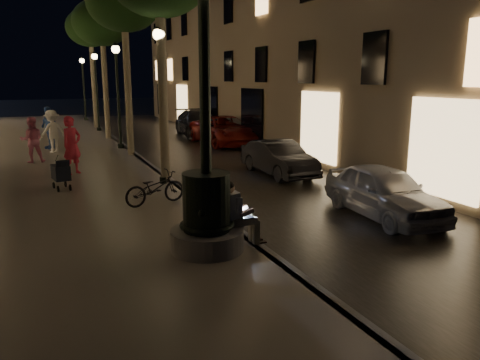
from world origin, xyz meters
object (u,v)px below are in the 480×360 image
lamp_curb_d (83,80)px  car_second (279,158)px  tree_far (90,29)px  bicycle (155,188)px  pedestrian_pink (32,140)px  lamp_curb_a (161,84)px  pedestrian_blue (49,128)px  tree_second (124,3)px  tree_third (102,23)px  seated_man_laptop (237,211)px  pedestrian_white (53,131)px  fountain_lamppost (207,198)px  car_front (384,191)px  lamp_curb_b (117,82)px  lamp_curb_c (96,81)px  pedestrian_red (72,145)px  stroller (61,173)px  car_rear (199,123)px  car_third (225,130)px

lamp_curb_d → car_second: size_ratio=1.29×
tree_far → bicycle: 21.20m
car_second → pedestrian_pink: (-8.03, 5.06, 0.46)m
tree_far → lamp_curb_a: bearing=-90.3°
pedestrian_blue → tree_second: bearing=15.1°
tree_far → lamp_curb_d: tree_far is taller
tree_third → car_second: bearing=-69.5°
seated_man_laptop → car_second: size_ratio=0.35×
tree_third → pedestrian_white: bearing=-125.7°
tree_far → pedestrian_white: tree_far is taller
fountain_lamppost → car_second: fountain_lamppost is taller
car_front → lamp_curb_a: bearing=134.9°
lamp_curb_a → lamp_curb_b: 8.00m
car_front → pedestrian_blue: size_ratio=1.96×
lamp_curb_c → car_front: lamp_curb_c is taller
pedestrian_red → pedestrian_white: 5.37m
lamp_curb_b → lamp_curb_d: size_ratio=1.00×
pedestrian_white → pedestrian_blue: (-0.10, 1.16, 0.05)m
stroller → pedestrian_blue: size_ratio=0.52×
stroller → bicycle: stroller is taller
pedestrian_pink → bicycle: (2.89, -7.93, -0.44)m
seated_man_laptop → stroller: seated_man_laptop is taller
tree_second → pedestrian_blue: 6.79m
tree_far → car_rear: 9.47m
fountain_lamppost → lamp_curb_b: 14.16m
tree_far → lamp_curb_b: (-0.08, -10.00, -3.20)m
pedestrian_pink → pedestrian_blue: (0.72, 3.56, 0.09)m
lamp_curb_b → lamp_curb_d: (0.00, 16.00, 0.00)m
fountain_lamppost → tree_second: size_ratio=0.70×
lamp_curb_a → car_rear: 13.83m
lamp_curb_c → car_rear: (5.32, -3.48, -2.47)m
lamp_curb_a → pedestrian_red: bearing=133.5°
lamp_curb_b → car_third: (5.44, 0.59, -2.51)m
bicycle → tree_third: bearing=-16.2°
car_front → pedestrian_blue: bearing=121.8°
car_front → seated_man_laptop: bearing=-163.4°
bicycle → stroller: bearing=25.7°
pedestrian_red → lamp_curb_c: bearing=44.6°
tree_far → tree_third: bearing=-90.8°
car_second → pedestrian_white: pedestrian_white is taller
stroller → car_rear: car_rear is taller
tree_third → lamp_curb_c: size_ratio=1.50×
pedestrian_red → pedestrian_white: bearing=59.6°
car_third → stroller: bearing=-137.0°
car_second → tree_second: bearing=126.4°
tree_second → pedestrian_pink: size_ratio=4.22×
stroller → pedestrian_pink: 5.31m
lamp_curb_c → pedestrian_white: bearing=-109.9°
tree_second → pedestrian_pink: tree_second is taller
lamp_curb_c → car_third: bearing=-53.7°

